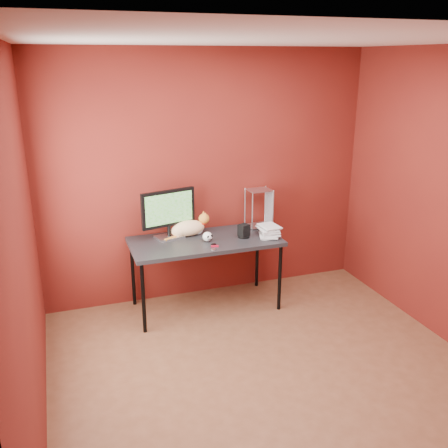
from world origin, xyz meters
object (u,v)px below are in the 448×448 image
object	(u,v)px
cat	(189,228)
book_stack	(262,179)
speaker	(244,231)
desk	(205,244)
monitor	(168,212)
skull_mug	(208,237)

from	to	relation	value
cat	book_stack	size ratio (longest dim) A/B	0.42
speaker	desk	bearing A→B (deg)	147.49
monitor	skull_mug	size ratio (longest dim) A/B	5.46
monitor	speaker	xyz separation A→B (m)	(0.72, -0.23, -0.21)
monitor	book_stack	distance (m)	0.98
skull_mug	monitor	bearing A→B (deg)	129.92
desk	book_stack	bearing A→B (deg)	-8.56
cat	book_stack	world-z (taller)	book_stack
monitor	book_stack	size ratio (longest dim) A/B	0.48
cat	speaker	size ratio (longest dim) A/B	3.67
desk	book_stack	distance (m)	0.86
monitor	cat	size ratio (longest dim) A/B	1.13
cat	speaker	xyz separation A→B (m)	(0.51, -0.24, -0.02)
speaker	monitor	bearing A→B (deg)	138.41
cat	book_stack	bearing A→B (deg)	-23.75
monitor	book_stack	bearing A→B (deg)	-29.68
skull_mug	speaker	distance (m)	0.38
skull_mug	speaker	world-z (taller)	speaker
desk	speaker	world-z (taller)	speaker
book_stack	desk	bearing A→B (deg)	171.44
book_stack	speaker	bearing A→B (deg)	172.22
monitor	book_stack	world-z (taller)	book_stack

